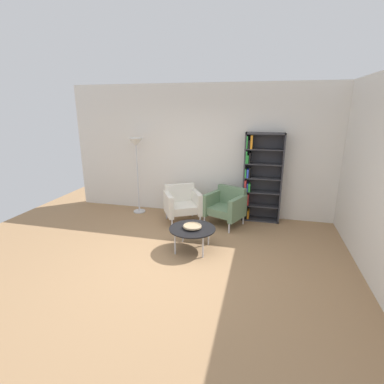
# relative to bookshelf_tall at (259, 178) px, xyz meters

# --- Properties ---
(ground_plane) EXTENTS (8.32, 8.32, 0.00)m
(ground_plane) POSITION_rel_bookshelf_tall_xyz_m (-1.19, -2.25, -0.94)
(ground_plane) COLOR #9E7751
(plaster_back_panel) EXTENTS (6.40, 0.12, 2.90)m
(plaster_back_panel) POSITION_rel_bookshelf_tall_xyz_m (-1.19, 0.21, 0.51)
(plaster_back_panel) COLOR silver
(plaster_back_panel) RESTS_ON ground_plane
(plaster_right_partition) EXTENTS (0.12, 5.20, 2.90)m
(plaster_right_partition) POSITION_rel_bookshelf_tall_xyz_m (1.67, -1.65, 0.51)
(plaster_right_partition) COLOR silver
(plaster_right_partition) RESTS_ON ground_plane
(bookshelf_tall) EXTENTS (0.80, 0.30, 1.90)m
(bookshelf_tall) POSITION_rel_bookshelf_tall_xyz_m (0.00, 0.00, 0.00)
(bookshelf_tall) COLOR #333338
(bookshelf_tall) RESTS_ON ground_plane
(coffee_table_low) EXTENTS (0.80, 0.80, 0.40)m
(coffee_table_low) POSITION_rel_bookshelf_tall_xyz_m (-1.05, -1.73, -0.57)
(coffee_table_low) COLOR black
(coffee_table_low) RESTS_ON ground_plane
(decorative_bowl) EXTENTS (0.32, 0.32, 0.05)m
(decorative_bowl) POSITION_rel_bookshelf_tall_xyz_m (-1.05, -1.73, -0.51)
(decorative_bowl) COLOR tan
(decorative_bowl) RESTS_ON coffee_table_low
(armchair_by_bookshelf) EXTENTS (0.93, 0.91, 0.78)m
(armchair_by_bookshelf) POSITION_rel_bookshelf_tall_xyz_m (-1.58, -0.50, -0.53)
(armchair_by_bookshelf) COLOR white
(armchair_by_bookshelf) RESTS_ON ground_plane
(armchair_near_window) EXTENTS (0.91, 0.88, 0.78)m
(armchair_near_window) POSITION_rel_bookshelf_tall_xyz_m (-0.63, -0.44, -0.53)
(armchair_near_window) COLOR slate
(armchair_near_window) RESTS_ON ground_plane
(floor_lamp_torchiere) EXTENTS (0.32, 0.32, 1.74)m
(floor_lamp_torchiere) POSITION_rel_bookshelf_tall_xyz_m (-2.73, -0.18, 0.51)
(floor_lamp_torchiere) COLOR silver
(floor_lamp_torchiere) RESTS_ON ground_plane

